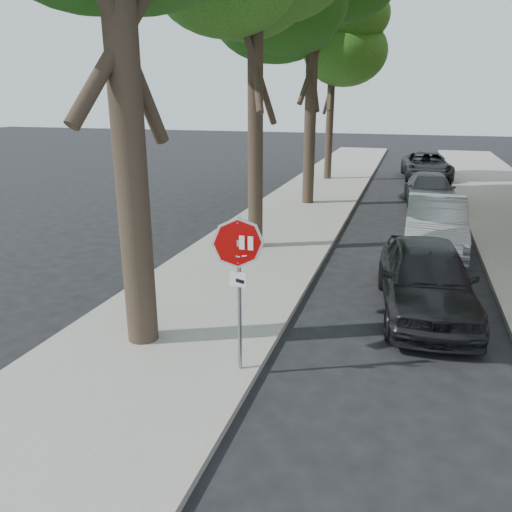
{
  "coord_description": "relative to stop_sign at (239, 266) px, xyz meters",
  "views": [
    {
      "loc": [
        1.74,
        -7.0,
        4.46
      ],
      "look_at": [
        -0.49,
        0.22,
        2.05
      ],
      "focal_mm": 35.0,
      "sensor_mm": 36.0,
      "label": 1
    }
  ],
  "objects": [
    {
      "name": "ground",
      "position": [
        0.7,
        0.03,
        -1.95
      ],
      "size": [
        120.0,
        120.0,
        0.0
      ],
      "primitive_type": "plane",
      "color": "black",
      "rests_on": "ground"
    },
    {
      "name": "sidewalk_left",
      "position": [
        -1.8,
        12.03,
        -1.89
      ],
      "size": [
        4.0,
        55.0,
        0.12
      ],
      "primitive_type": "cube",
      "color": "gray",
      "rests_on": "ground"
    },
    {
      "name": "curb_left",
      "position": [
        0.25,
        12.03,
        -1.88
      ],
      "size": [
        0.12,
        55.0,
        0.13
      ],
      "primitive_type": "cube",
      "color": "#9E9384",
      "rests_on": "ground"
    },
    {
      "name": "curb_right",
      "position": [
        4.65,
        12.03,
        -1.88
      ],
      "size": [
        0.12,
        55.0,
        0.13
      ],
      "primitive_type": "cube",
      "color": "#9E9384",
      "rests_on": "ground"
    },
    {
      "name": "stop_sign",
      "position": [
        0.0,
        0.0,
        0.0
      ],
      "size": [
        0.76,
        0.34,
        2.61
      ],
      "color": "gray",
      "rests_on": "sidewalk_left"
    },
    {
      "name": "tree_mid_b",
      "position": [
        -1.72,
        14.15,
        6.05
      ],
      "size": [
        5.88,
        5.46,
        10.36
      ],
      "color": "black",
      "rests_on": "sidewalk_left"
    },
    {
      "name": "tree_far",
      "position": [
        -2.02,
        21.14,
        5.26
      ],
      "size": [
        5.29,
        4.91,
        9.33
      ],
      "color": "black",
      "rests_on": "sidewalk_left"
    },
    {
      "name": "car_a",
      "position": [
        2.97,
        3.64,
        -1.17
      ],
      "size": [
        2.34,
        4.77,
        1.56
      ],
      "primitive_type": "imported",
      "rotation": [
        0.0,
        0.0,
        0.11
      ],
      "color": "black",
      "rests_on": "ground"
    },
    {
      "name": "car_b",
      "position": [
        3.3,
        8.64,
        -1.15
      ],
      "size": [
        1.72,
        4.83,
        1.59
      ],
      "primitive_type": "imported",
      "rotation": [
        0.0,
        0.0,
        -0.01
      ],
      "color": "#95969D",
      "rests_on": "ground"
    },
    {
      "name": "car_c",
      "position": [
        3.3,
        15.23,
        -1.26
      ],
      "size": [
        2.24,
        4.84,
        1.37
      ],
      "primitive_type": "imported",
      "rotation": [
        0.0,
        0.0,
        0.07
      ],
      "color": "#47464B",
      "rests_on": "ground"
    },
    {
      "name": "car_d",
      "position": [
        3.29,
        23.19,
        -1.2
      ],
      "size": [
        2.97,
        5.59,
        1.5
      ],
      "primitive_type": "imported",
      "rotation": [
        0.0,
        0.0,
        0.09
      ],
      "color": "black",
      "rests_on": "ground"
    }
  ]
}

